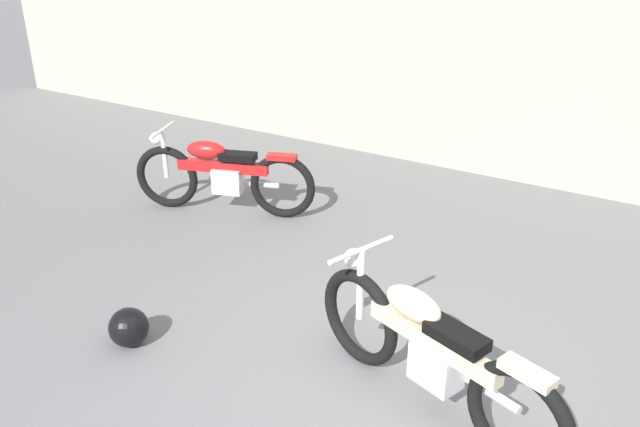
% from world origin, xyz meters
% --- Properties ---
extents(building_wall, '(18.00, 0.30, 3.49)m').
position_xyz_m(building_wall, '(0.00, 4.51, 1.75)').
color(building_wall, '#B2A893').
rests_on(building_wall, ground_plane).
extents(helmet, '(0.29, 0.29, 0.29)m').
position_xyz_m(helmet, '(-2.02, -0.21, 0.14)').
color(helmet, black).
rests_on(helmet, ground_plane).
extents(motorcycle_cream, '(1.90, 0.85, 0.89)m').
position_xyz_m(motorcycle_cream, '(0.07, 0.28, 0.43)').
color(motorcycle_cream, black).
rests_on(motorcycle_cream, ground_plane).
extents(motorcycle_red, '(1.84, 0.81, 0.86)m').
position_xyz_m(motorcycle_red, '(-2.89, 1.96, 0.42)').
color(motorcycle_red, black).
rests_on(motorcycle_red, ground_plane).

